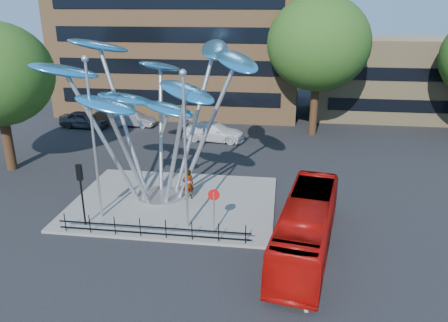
# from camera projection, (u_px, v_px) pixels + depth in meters

# --- Properties ---
(ground) EXTENTS (120.00, 120.00, 0.00)m
(ground) POSITION_uv_depth(u_px,v_px,m) (164.00, 259.00, 20.54)
(ground) COLOR black
(ground) RESTS_ON ground
(traffic_island) EXTENTS (12.00, 9.00, 0.15)m
(traffic_island) POSITION_uv_depth(u_px,v_px,m) (174.00, 202.00, 26.22)
(traffic_island) COLOR slate
(traffic_island) RESTS_ON ground
(low_building_near) EXTENTS (15.00, 8.00, 8.00)m
(low_building_near) POSITION_uv_depth(u_px,v_px,m) (389.00, 78.00, 45.04)
(low_building_near) COLOR tan
(low_building_near) RESTS_ON ground
(tree_right) EXTENTS (8.80, 8.80, 12.11)m
(tree_right) POSITION_uv_depth(u_px,v_px,m) (319.00, 44.00, 37.23)
(tree_right) COLOR black
(tree_right) RESTS_ON ground
(leaf_sculpture) EXTENTS (12.72, 9.54, 9.51)m
(leaf_sculpture) POSITION_uv_depth(u_px,v_px,m) (154.00, 87.00, 24.66)
(leaf_sculpture) COLOR #9EA0A5
(leaf_sculpture) RESTS_ON traffic_island
(street_lamp_left) EXTENTS (0.36, 0.36, 8.80)m
(street_lamp_left) POSITION_uv_depth(u_px,v_px,m) (92.00, 126.00, 22.53)
(street_lamp_left) COLOR #9EA0A5
(street_lamp_left) RESTS_ON traffic_island
(street_lamp_right) EXTENTS (0.36, 0.36, 8.30)m
(street_lamp_right) POSITION_uv_depth(u_px,v_px,m) (185.00, 138.00, 21.52)
(street_lamp_right) COLOR #9EA0A5
(street_lamp_right) RESTS_ON traffic_island
(traffic_light_island) EXTENTS (0.28, 0.18, 3.42)m
(traffic_light_island) POSITION_uv_depth(u_px,v_px,m) (80.00, 182.00, 22.60)
(traffic_light_island) COLOR black
(traffic_light_island) RESTS_ON traffic_island
(no_entry_sign_island) EXTENTS (0.60, 0.10, 2.45)m
(no_entry_sign_island) POSITION_uv_depth(u_px,v_px,m) (214.00, 204.00, 22.00)
(no_entry_sign_island) COLOR #9EA0A5
(no_entry_sign_island) RESTS_ON traffic_island
(pedestrian_railing_front) EXTENTS (10.00, 0.06, 1.00)m
(pedestrian_railing_front) POSITION_uv_depth(u_px,v_px,m) (153.00, 230.00, 22.06)
(pedestrian_railing_front) COLOR black
(pedestrian_railing_front) RESTS_ON traffic_island
(red_bus) EXTENTS (3.81, 9.76, 2.65)m
(red_bus) POSITION_uv_depth(u_px,v_px,m) (306.00, 226.00, 20.80)
(red_bus) COLOR #B40C08
(red_bus) RESTS_ON ground
(pedestrian) EXTENTS (0.83, 0.73, 1.91)m
(pedestrian) POSITION_uv_depth(u_px,v_px,m) (188.00, 184.00, 26.15)
(pedestrian) COLOR gray
(pedestrian) RESTS_ON traffic_island
(parked_car_left) EXTENTS (4.84, 2.35, 1.59)m
(parked_car_left) POSITION_uv_depth(u_px,v_px,m) (84.00, 119.00, 41.78)
(parked_car_left) COLOR #393B40
(parked_car_left) RESTS_ON ground
(parked_car_mid) EXTENTS (4.36, 1.84, 1.40)m
(parked_car_mid) POSITION_uv_depth(u_px,v_px,m) (133.00, 119.00, 42.32)
(parked_car_mid) COLOR #A3A4AA
(parked_car_mid) RESTS_ON ground
(parked_car_right) EXTENTS (5.61, 2.78, 1.57)m
(parked_car_right) POSITION_uv_depth(u_px,v_px,m) (214.00, 132.00, 37.90)
(parked_car_right) COLOR silver
(parked_car_right) RESTS_ON ground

